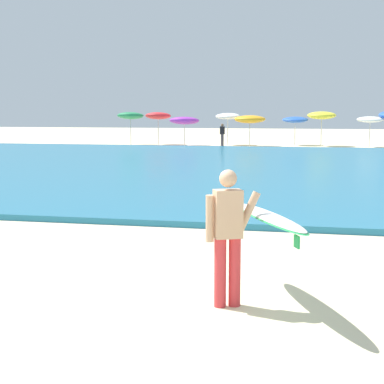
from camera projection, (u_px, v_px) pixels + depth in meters
The scene contains 12 objects.
ground_plane at pixel (137, 303), 7.82m from camera, with size 160.00×160.00×0.00m, color beige.
sea at pixel (270, 167), 26.25m from camera, with size 120.00×28.00×0.14m, color teal.
surfer_with_board at pixel (248, 225), 7.59m from camera, with size 1.41×2.48×1.73m.
beach_umbrella_0 at pixel (130, 116), 44.36m from camera, with size 1.93×1.96×2.44m.
beach_umbrella_1 at pixel (158, 116), 44.73m from camera, with size 1.88×1.91×2.42m.
beach_umbrella_2 at pixel (184, 121), 43.31m from camera, with size 2.13×2.16×2.12m.
beach_umbrella_3 at pixel (228, 116), 44.17m from camera, with size 1.77×1.79×2.38m.
beach_umbrella_4 at pixel (250, 119), 42.61m from camera, with size 2.18×2.18×2.16m.
beach_umbrella_5 at pixel (295, 120), 43.92m from camera, with size 1.84×1.87×2.11m.
beach_umbrella_6 at pixel (322, 115), 42.71m from camera, with size 2.00×2.03×2.47m.
beach_umbrella_7 at pixel (370, 120), 41.58m from camera, with size 1.80×1.82×2.14m.
beachgoer_near_row_left at pixel (222, 134), 42.91m from camera, with size 0.32×0.20×1.58m.
Camera 1 is at (2.31, -7.24, 2.44)m, focal length 57.01 mm.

